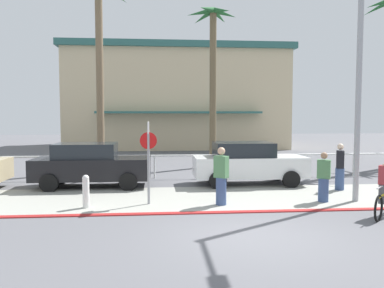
{
  "coord_description": "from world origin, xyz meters",
  "views": [
    {
      "loc": [
        -2.12,
        -8.65,
        2.74
      ],
      "look_at": [
        -0.84,
        6.0,
        1.68
      ],
      "focal_mm": 36.84,
      "sensor_mm": 36.0,
      "label": 1
    }
  ],
  "objects_px": {
    "pedestrian_2": "(324,179)",
    "palm_tree_3": "(213,54)",
    "streetlight_curb": "(363,66)",
    "pedestrian_0": "(221,178)",
    "palm_tree_2": "(100,32)",
    "car_white_2": "(248,163)",
    "car_black_1": "(91,165)",
    "pedestrian_1": "(340,169)",
    "stop_sign_bike_lane": "(148,150)",
    "bollard_3": "(86,191)"
  },
  "relations": [
    {
      "from": "palm_tree_2",
      "to": "pedestrian_2",
      "type": "bearing_deg",
      "value": -44.68
    },
    {
      "from": "streetlight_curb",
      "to": "pedestrian_2",
      "type": "distance_m",
      "value": 3.71
    },
    {
      "from": "stop_sign_bike_lane",
      "to": "pedestrian_0",
      "type": "xyz_separation_m",
      "value": [
        2.21,
        -0.31,
        -0.84
      ]
    },
    {
      "from": "stop_sign_bike_lane",
      "to": "palm_tree_3",
      "type": "xyz_separation_m",
      "value": [
        3.22,
        8.89,
        4.33
      ]
    },
    {
      "from": "streetlight_curb",
      "to": "car_white_2",
      "type": "height_order",
      "value": "streetlight_curb"
    },
    {
      "from": "stop_sign_bike_lane",
      "to": "car_white_2",
      "type": "bearing_deg",
      "value": 39.96
    },
    {
      "from": "pedestrian_2",
      "to": "palm_tree_3",
      "type": "bearing_deg",
      "value": 104.21
    },
    {
      "from": "bollard_3",
      "to": "pedestrian_2",
      "type": "xyz_separation_m",
      "value": [
        7.35,
        0.18,
        0.21
      ]
    },
    {
      "from": "palm_tree_2",
      "to": "streetlight_curb",
      "type": "bearing_deg",
      "value": -41.93
    },
    {
      "from": "palm_tree_2",
      "to": "car_white_2",
      "type": "relative_size",
      "value": 2.11
    },
    {
      "from": "stop_sign_bike_lane",
      "to": "bollard_3",
      "type": "distance_m",
      "value": 2.21
    },
    {
      "from": "pedestrian_2",
      "to": "streetlight_curb",
      "type": "bearing_deg",
      "value": -12.34
    },
    {
      "from": "car_black_1",
      "to": "pedestrian_0",
      "type": "distance_m",
      "value": 5.69
    },
    {
      "from": "stop_sign_bike_lane",
      "to": "car_black_1",
      "type": "relative_size",
      "value": 0.58
    },
    {
      "from": "pedestrian_0",
      "to": "pedestrian_1",
      "type": "height_order",
      "value": "pedestrian_0"
    },
    {
      "from": "car_black_1",
      "to": "pedestrian_1",
      "type": "relative_size",
      "value": 2.55
    },
    {
      "from": "car_white_2",
      "to": "palm_tree_2",
      "type": "bearing_deg",
      "value": 144.6
    },
    {
      "from": "bollard_3",
      "to": "pedestrian_0",
      "type": "bearing_deg",
      "value": 0.49
    },
    {
      "from": "streetlight_curb",
      "to": "palm_tree_2",
      "type": "relative_size",
      "value": 0.81
    },
    {
      "from": "car_black_1",
      "to": "car_white_2",
      "type": "bearing_deg",
      "value": 0.32
    },
    {
      "from": "streetlight_curb",
      "to": "car_white_2",
      "type": "bearing_deg",
      "value": 126.82
    },
    {
      "from": "palm_tree_3",
      "to": "pedestrian_2",
      "type": "relative_size",
      "value": 5.29
    },
    {
      "from": "pedestrian_1",
      "to": "palm_tree_2",
      "type": "bearing_deg",
      "value": 147.34
    },
    {
      "from": "stop_sign_bike_lane",
      "to": "palm_tree_3",
      "type": "distance_m",
      "value": 10.4
    },
    {
      "from": "bollard_3",
      "to": "palm_tree_3",
      "type": "bearing_deg",
      "value": 61.29
    },
    {
      "from": "bollard_3",
      "to": "car_white_2",
      "type": "distance_m",
      "value": 6.74
    },
    {
      "from": "streetlight_curb",
      "to": "car_white_2",
      "type": "xyz_separation_m",
      "value": [
        -2.72,
        3.63,
        -3.41
      ]
    },
    {
      "from": "palm_tree_3",
      "to": "pedestrian_2",
      "type": "bearing_deg",
      "value": -75.79
    },
    {
      "from": "pedestrian_0",
      "to": "car_black_1",
      "type": "bearing_deg",
      "value": 141.9
    },
    {
      "from": "stop_sign_bike_lane",
      "to": "car_white_2",
      "type": "relative_size",
      "value": 0.58
    },
    {
      "from": "palm_tree_3",
      "to": "car_black_1",
      "type": "xyz_separation_m",
      "value": [
        -5.48,
        -5.69,
        -5.14
      ]
    },
    {
      "from": "bollard_3",
      "to": "palm_tree_3",
      "type": "relative_size",
      "value": 0.12
    },
    {
      "from": "palm_tree_2",
      "to": "pedestrian_0",
      "type": "relative_size",
      "value": 5.19
    },
    {
      "from": "palm_tree_3",
      "to": "pedestrian_1",
      "type": "xyz_separation_m",
      "value": [
        3.72,
        -7.19,
        -5.21
      ]
    },
    {
      "from": "palm_tree_2",
      "to": "palm_tree_3",
      "type": "height_order",
      "value": "palm_tree_2"
    },
    {
      "from": "pedestrian_0",
      "to": "pedestrian_1",
      "type": "relative_size",
      "value": 1.04
    },
    {
      "from": "pedestrian_0",
      "to": "pedestrian_2",
      "type": "relative_size",
      "value": 1.12
    },
    {
      "from": "streetlight_curb",
      "to": "pedestrian_2",
      "type": "xyz_separation_m",
      "value": [
        -1.07,
        0.23,
        -3.55
      ]
    },
    {
      "from": "car_white_2",
      "to": "car_black_1",
      "type": "bearing_deg",
      "value": -179.68
    },
    {
      "from": "bollard_3",
      "to": "pedestrian_1",
      "type": "height_order",
      "value": "pedestrian_1"
    },
    {
      "from": "bollard_3",
      "to": "palm_tree_3",
      "type": "height_order",
      "value": "palm_tree_3"
    },
    {
      "from": "car_black_1",
      "to": "pedestrian_1",
      "type": "bearing_deg",
      "value": -9.24
    },
    {
      "from": "pedestrian_0",
      "to": "pedestrian_2",
      "type": "xyz_separation_m",
      "value": [
        3.3,
        0.15,
        -0.1
      ]
    },
    {
      "from": "car_white_2",
      "to": "pedestrian_0",
      "type": "relative_size",
      "value": 2.46
    },
    {
      "from": "palm_tree_3",
      "to": "pedestrian_1",
      "type": "relative_size",
      "value": 4.89
    },
    {
      "from": "palm_tree_3",
      "to": "pedestrian_2",
      "type": "xyz_separation_m",
      "value": [
        2.29,
        -9.05,
        -5.28
      ]
    },
    {
      "from": "pedestrian_0",
      "to": "car_white_2",
      "type": "bearing_deg",
      "value": 65.05
    },
    {
      "from": "car_black_1",
      "to": "palm_tree_3",
      "type": "bearing_deg",
      "value": 46.06
    },
    {
      "from": "palm_tree_2",
      "to": "pedestrian_2",
      "type": "xyz_separation_m",
      "value": [
        7.99,
        -7.9,
        -6.07
      ]
    },
    {
      "from": "streetlight_curb",
      "to": "pedestrian_0",
      "type": "relative_size",
      "value": 4.2
    }
  ]
}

